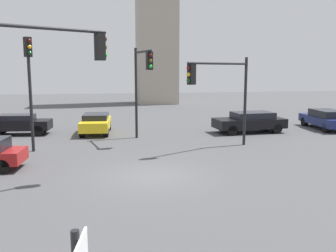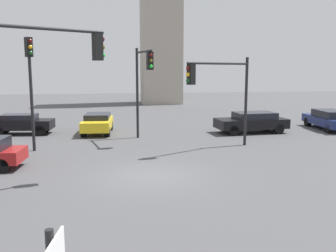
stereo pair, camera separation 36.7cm
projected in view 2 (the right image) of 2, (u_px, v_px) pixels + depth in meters
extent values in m
plane|color=#4C4C4F|center=(149.00, 176.00, 15.04)|extent=(105.79, 105.79, 0.00)
cylinder|color=black|center=(47.00, 29.00, 12.62)|extent=(3.83, 2.24, 0.12)
cube|color=black|center=(98.00, 47.00, 13.89)|extent=(0.44, 0.44, 1.00)
sphere|color=#4C0F0C|center=(102.00, 39.00, 13.96)|extent=(0.20, 0.20, 0.20)
sphere|color=#594714|center=(102.00, 47.00, 14.01)|extent=(0.20, 0.20, 0.20)
sphere|color=green|center=(103.00, 55.00, 14.05)|extent=(0.20, 0.20, 0.20)
cylinder|color=black|center=(31.00, 95.00, 19.22)|extent=(0.16, 0.16, 5.93)
cube|color=black|center=(29.00, 47.00, 18.84)|extent=(0.45, 0.45, 1.00)
sphere|color=#4C0F0C|center=(30.00, 41.00, 18.65)|extent=(0.20, 0.20, 0.20)
sphere|color=yellow|center=(30.00, 47.00, 18.70)|extent=(0.20, 0.20, 0.20)
sphere|color=#14471E|center=(31.00, 53.00, 18.75)|extent=(0.20, 0.20, 0.20)
cylinder|color=black|center=(137.00, 94.00, 23.00)|extent=(0.16, 0.16, 5.60)
cylinder|color=black|center=(144.00, 52.00, 21.35)|extent=(0.71, 2.72, 0.12)
cube|color=black|center=(150.00, 61.00, 20.39)|extent=(0.38, 0.38, 1.00)
sphere|color=#4C0F0C|center=(151.00, 55.00, 20.16)|extent=(0.20, 0.20, 0.20)
sphere|color=#594714|center=(151.00, 61.00, 20.21)|extent=(0.20, 0.20, 0.20)
sphere|color=green|center=(151.00, 66.00, 20.25)|extent=(0.20, 0.20, 0.20)
cylinder|color=black|center=(246.00, 102.00, 20.76)|extent=(0.16, 0.16, 4.97)
cylinder|color=black|center=(219.00, 63.00, 19.12)|extent=(3.89, 2.19, 0.12)
cube|color=black|center=(191.00, 74.00, 18.04)|extent=(0.43, 0.43, 1.00)
sphere|color=#4C0F0C|center=(188.00, 68.00, 17.88)|extent=(0.20, 0.20, 0.20)
sphere|color=yellow|center=(188.00, 74.00, 17.92)|extent=(0.20, 0.20, 0.20)
sphere|color=#14471E|center=(188.00, 81.00, 17.97)|extent=(0.20, 0.20, 0.20)
cube|color=black|center=(251.00, 123.00, 25.17)|extent=(4.90, 2.31, 0.64)
cube|color=black|center=(255.00, 116.00, 25.14)|extent=(2.78, 1.93, 0.47)
cylinder|color=black|center=(233.00, 131.00, 24.07)|extent=(0.70, 0.40, 0.68)
cylinder|color=black|center=(224.00, 127.00, 25.66)|extent=(0.70, 0.40, 0.68)
cylinder|color=black|center=(279.00, 129.00, 24.77)|extent=(0.70, 0.40, 0.68)
cylinder|color=black|center=(267.00, 125.00, 26.36)|extent=(0.70, 0.40, 0.68)
cube|color=navy|center=(328.00, 121.00, 26.59)|extent=(2.18, 4.73, 0.58)
cube|color=black|center=(330.00, 114.00, 26.28)|extent=(1.82, 2.69, 0.54)
cylinder|color=black|center=(308.00, 122.00, 28.11)|extent=(0.38, 0.69, 0.67)
cylinder|color=black|center=(327.00, 122.00, 28.24)|extent=(0.38, 0.69, 0.67)
cylinder|color=black|center=(329.00, 128.00, 25.03)|extent=(0.38, 0.69, 0.67)
cube|color=black|center=(22.00, 124.00, 24.59)|extent=(4.08, 2.00, 0.62)
cube|color=black|center=(19.00, 117.00, 24.51)|extent=(2.34, 1.64, 0.42)
cylinder|color=black|center=(46.00, 127.00, 25.38)|extent=(0.72, 0.36, 0.70)
cylinder|color=black|center=(40.00, 130.00, 24.06)|extent=(0.72, 0.36, 0.70)
cylinder|color=black|center=(6.00, 128.00, 25.22)|extent=(0.72, 0.36, 0.70)
cylinder|color=black|center=(2.00, 166.00, 15.43)|extent=(0.65, 0.35, 0.62)
cylinder|color=black|center=(13.00, 158.00, 16.76)|extent=(0.65, 0.35, 0.62)
cube|color=yellow|center=(98.00, 124.00, 24.93)|extent=(2.12, 4.12, 0.64)
cube|color=black|center=(98.00, 116.00, 25.06)|extent=(1.77, 2.35, 0.40)
cylinder|color=black|center=(107.00, 132.00, 23.70)|extent=(0.38, 0.69, 0.66)
cylinder|color=black|center=(84.00, 132.00, 23.59)|extent=(0.38, 0.69, 0.66)
cylinder|color=black|center=(110.00, 125.00, 26.38)|extent=(0.38, 0.69, 0.66)
cylinder|color=black|center=(89.00, 126.00, 26.26)|extent=(0.38, 0.69, 0.66)
cube|color=#A89E8E|center=(161.00, 7.00, 45.81)|extent=(4.88, 4.88, 24.05)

